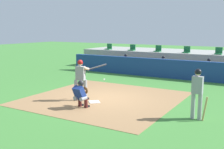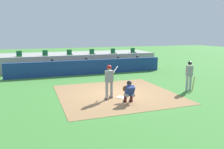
{
  "view_description": "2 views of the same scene",
  "coord_description": "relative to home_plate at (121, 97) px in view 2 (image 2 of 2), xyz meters",
  "views": [
    {
      "loc": [
        6.48,
        -10.31,
        3.14
      ],
      "look_at": [
        0.0,
        0.7,
        1.0
      ],
      "focal_mm": 44.26,
      "sensor_mm": 36.0,
      "label": 1
    },
    {
      "loc": [
        -4.38,
        -11.52,
        3.43
      ],
      "look_at": [
        0.0,
        0.7,
        1.0
      ],
      "focal_mm": 35.97,
      "sensor_mm": 36.0,
      "label": 2
    }
  ],
  "objects": [
    {
      "name": "ground_plane",
      "position": [
        0.0,
        0.8,
        -0.02
      ],
      "size": [
        80.0,
        80.0,
        0.0
      ],
      "primitive_type": "plane",
      "color": "#428438"
    },
    {
      "name": "dirt_infield",
      "position": [
        0.0,
        0.8,
        -0.02
      ],
      "size": [
        6.4,
        6.4,
        0.01
      ],
      "primitive_type": "cube",
      "color": "#9E754C",
      "rests_on": "ground"
    },
    {
      "name": "home_plate",
      "position": [
        0.0,
        0.0,
        0.0
      ],
      "size": [
        0.62,
        0.62,
        0.02
      ],
      "primitive_type": "cube",
      "rotation": [
        0.0,
        0.0,
        0.79
      ],
      "color": "white",
      "rests_on": "dirt_infield"
    },
    {
      "name": "batter_at_plate",
      "position": [
        -0.68,
        0.0,
        1.01
      ],
      "size": [
        1.07,
        1.09,
        1.8
      ],
      "color": "#99999E",
      "rests_on": "ground"
    },
    {
      "name": "catcher_crouched",
      "position": [
        0.01,
        -0.94,
        0.59
      ],
      "size": [
        0.5,
        2.02,
        1.13
      ],
      "color": "gray",
      "rests_on": "ground"
    },
    {
      "name": "on_deck_batter",
      "position": [
        4.31,
        -0.02,
        1.0
      ],
      "size": [
        0.58,
        0.23,
        1.79
      ],
      "color": "#99999E",
      "rests_on": "ground"
    },
    {
      "name": "dugout_wall",
      "position": [
        0.0,
        7.3,
        0.58
      ],
      "size": [
        13.0,
        0.3,
        1.2
      ],
      "primitive_type": "cube",
      "color": "navy",
      "rests_on": "ground"
    },
    {
      "name": "dugout_bench",
      "position": [
        0.0,
        8.3,
        0.2
      ],
      "size": [
        11.8,
        0.44,
        0.45
      ],
      "primitive_type": "cube",
      "color": "olive",
      "rests_on": "ground"
    },
    {
      "name": "dugout_player_0",
      "position": [
        -2.82,
        8.14,
        0.65
      ],
      "size": [
        0.49,
        0.7,
        1.3
      ],
      "color": "#939399",
      "rests_on": "ground"
    },
    {
      "name": "dugout_player_1",
      "position": [
        0.06,
        8.14,
        0.65
      ],
      "size": [
        0.49,
        0.7,
        1.3
      ],
      "color": "#939399",
      "rests_on": "ground"
    },
    {
      "name": "dugout_player_2",
      "position": [
        3.03,
        8.14,
        0.65
      ],
      "size": [
        0.49,
        0.7,
        1.3
      ],
      "color": "#939399",
      "rests_on": "ground"
    },
    {
      "name": "dugout_player_3",
      "position": [
        4.96,
        8.14,
        0.65
      ],
      "size": [
        0.49,
        0.7,
        1.3
      ],
      "color": "#939399",
      "rests_on": "ground"
    },
    {
      "name": "stands_platform",
      "position": [
        0.0,
        11.7,
        0.68
      ],
      "size": [
        15.0,
        4.4,
        1.4
      ],
      "primitive_type": "cube",
      "color": "#9E9E99",
      "rests_on": "ground"
    },
    {
      "name": "stadium_seat_0",
      "position": [
        -5.42,
        10.18,
        1.51
      ],
      "size": [
        0.46,
        0.46,
        0.48
      ],
      "color": "#196033",
      "rests_on": "stands_platform"
    },
    {
      "name": "stadium_seat_1",
      "position": [
        -3.25,
        10.18,
        1.51
      ],
      "size": [
        0.46,
        0.46,
        0.48
      ],
      "color": "#196033",
      "rests_on": "stands_platform"
    },
    {
      "name": "stadium_seat_2",
      "position": [
        -1.08,
        10.18,
        1.51
      ],
      "size": [
        0.46,
        0.46,
        0.48
      ],
      "color": "#196033",
      "rests_on": "stands_platform"
    },
    {
      "name": "stadium_seat_3",
      "position": [
        1.08,
        10.18,
        1.51
      ],
      "size": [
        0.46,
        0.46,
        0.48
      ],
      "color": "#196033",
      "rests_on": "stands_platform"
    },
    {
      "name": "stadium_seat_4",
      "position": [
        3.25,
        10.18,
        1.51
      ],
      "size": [
        0.46,
        0.46,
        0.48
      ],
      "color": "#196033",
      "rests_on": "stands_platform"
    },
    {
      "name": "stadium_seat_5",
      "position": [
        5.42,
        10.18,
        1.51
      ],
      "size": [
        0.46,
        0.46,
        0.48
      ],
      "color": "#196033",
      "rests_on": "stands_platform"
    }
  ]
}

